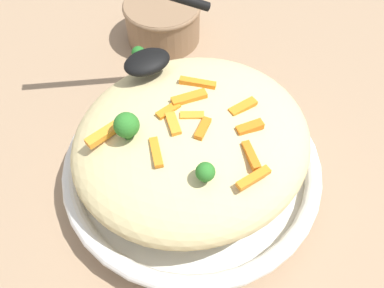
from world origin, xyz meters
name	(u,v)px	position (x,y,z in m)	size (l,w,h in m)	color
ground_plane	(192,178)	(0.00, 0.00, 0.00)	(2.40, 2.40, 0.00)	#9E7F60
serving_bowl	(192,168)	(0.00, 0.00, 0.02)	(0.32, 0.32, 0.05)	white
pasta_mound	(192,141)	(0.00, 0.00, 0.08)	(0.28, 0.26, 0.09)	#DBC689
carrot_piece_0	(189,98)	(-0.01, -0.02, 0.13)	(0.04, 0.01, 0.01)	orange
carrot_piece_1	(191,116)	(0.00, 0.00, 0.13)	(0.03, 0.01, 0.01)	orange
carrot_piece_2	(251,156)	(-0.02, 0.07, 0.12)	(0.03, 0.01, 0.01)	orange
carrot_piece_3	(156,152)	(0.05, 0.02, 0.12)	(0.03, 0.01, 0.01)	orange
carrot_piece_4	(198,83)	(-0.03, -0.04, 0.13)	(0.04, 0.01, 0.01)	orange
carrot_piece_5	(203,128)	(0.00, 0.02, 0.13)	(0.03, 0.01, 0.01)	orange
carrot_piece_6	(168,111)	(0.02, -0.02, 0.13)	(0.03, 0.01, 0.01)	orange
carrot_piece_7	(174,125)	(0.02, 0.00, 0.13)	(0.03, 0.01, 0.01)	orange
carrot_piece_8	(253,178)	(-0.01, 0.09, 0.12)	(0.04, 0.01, 0.01)	orange
carrot_piece_9	(104,134)	(0.09, -0.03, 0.12)	(0.04, 0.01, 0.01)	orange
carrot_piece_10	(243,107)	(-0.05, 0.02, 0.12)	(0.03, 0.01, 0.01)	orange
carrot_piece_11	(250,128)	(-0.04, 0.04, 0.12)	(0.03, 0.01, 0.01)	orange
broccoli_floret_0	(205,172)	(0.03, 0.07, 0.13)	(0.02, 0.02, 0.02)	#296820
broccoli_floret_1	(127,126)	(0.07, -0.01, 0.14)	(0.03, 0.03, 0.03)	#296820
broccoli_floret_2	(139,53)	(0.01, -0.11, 0.13)	(0.02, 0.02, 0.02)	#205B1C
serving_spoon	(142,29)	(-0.01, -0.12, 0.15)	(0.18, 0.14, 0.10)	black
companion_bowl	(163,19)	(-0.11, -0.26, 0.04)	(0.13, 0.13, 0.07)	#8C6B4C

